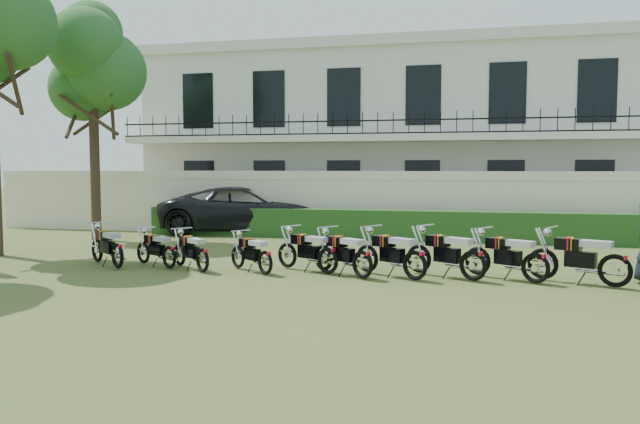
% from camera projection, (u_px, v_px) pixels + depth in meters
% --- Properties ---
extents(ground, '(100.00, 100.00, 0.00)m').
position_uv_depth(ground, '(323.00, 275.00, 14.10)').
color(ground, '#3F5522').
rests_on(ground, ground).
extents(perimeter_wall, '(30.00, 0.35, 2.30)m').
position_uv_depth(perimeter_wall, '(375.00, 203.00, 21.78)').
color(perimeter_wall, beige).
rests_on(perimeter_wall, ground).
extents(hedge, '(18.00, 0.60, 1.00)m').
position_uv_depth(hedge, '(401.00, 225.00, 20.82)').
color(hedge, '#183F16').
rests_on(hedge, ground).
extents(building, '(20.40, 9.60, 7.40)m').
position_uv_depth(building, '(395.00, 138.00, 27.38)').
color(building, silver).
rests_on(building, ground).
extents(tree_west_near, '(3.40, 3.20, 7.90)m').
position_uv_depth(tree_west_near, '(93.00, 63.00, 20.58)').
color(tree_west_near, '#473323').
rests_on(tree_west_near, ground).
extents(motorcycle_0, '(1.59, 1.21, 1.04)m').
position_uv_depth(motorcycle_0, '(117.00, 249.00, 14.89)').
color(motorcycle_0, black).
rests_on(motorcycle_0, ground).
extents(motorcycle_1, '(1.52, 0.93, 0.93)m').
position_uv_depth(motorcycle_1, '(169.00, 252.00, 14.89)').
color(motorcycle_1, black).
rests_on(motorcycle_1, ground).
extents(motorcycle_2, '(1.42, 1.16, 0.95)m').
position_uv_depth(motorcycle_2, '(202.00, 254.00, 14.35)').
color(motorcycle_2, black).
rests_on(motorcycle_2, ground).
extents(motorcycle_3, '(1.40, 1.11, 0.93)m').
position_uv_depth(motorcycle_3, '(265.00, 257.00, 14.05)').
color(motorcycle_3, black).
rests_on(motorcycle_3, ground).
extents(motorcycle_4, '(1.71, 1.02, 1.04)m').
position_uv_depth(motorcycle_4, '(328.00, 254.00, 14.12)').
color(motorcycle_4, black).
rests_on(motorcycle_4, ground).
extents(motorcycle_5, '(1.61, 1.25, 1.06)m').
position_uv_depth(motorcycle_5, '(363.00, 257.00, 13.53)').
color(motorcycle_5, black).
rests_on(motorcycle_5, ground).
extents(motorcycle_6, '(1.75, 1.20, 1.10)m').
position_uv_depth(motorcycle_6, '(415.00, 258.00, 13.33)').
color(motorcycle_6, black).
rests_on(motorcycle_6, ground).
extents(motorcycle_7, '(1.81, 1.18, 1.13)m').
position_uv_depth(motorcycle_7, '(473.00, 258.00, 13.24)').
color(motorcycle_7, black).
rests_on(motorcycle_7, ground).
extents(motorcycle_8, '(1.75, 1.16, 1.10)m').
position_uv_depth(motorcycle_8, '(536.00, 260.00, 12.98)').
color(motorcycle_8, black).
rests_on(motorcycle_8, ground).
extents(motorcycle_9, '(1.97, 1.06, 1.16)m').
position_uv_depth(motorcycle_9, '(615.00, 262.00, 12.53)').
color(motorcycle_9, black).
rests_on(motorcycle_9, ground).
extents(suv, '(6.59, 3.88, 1.72)m').
position_uv_depth(suv, '(246.00, 210.00, 23.05)').
color(suv, black).
rests_on(suv, ground).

